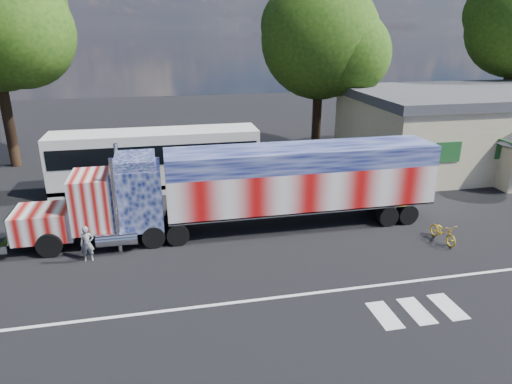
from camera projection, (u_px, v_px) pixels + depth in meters
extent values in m
plane|color=black|center=(271.00, 258.00, 19.32)|extent=(100.00, 100.00, 0.00)
cube|color=silver|center=(290.00, 296.00, 16.56)|extent=(30.00, 0.15, 0.01)
cube|color=silver|center=(385.00, 315.00, 15.46)|extent=(0.70, 1.60, 0.01)
cube|color=silver|center=(417.00, 311.00, 15.69)|extent=(0.70, 1.60, 0.01)
cube|color=silver|center=(448.00, 307.00, 15.93)|extent=(0.70, 1.60, 0.01)
cube|color=black|center=(119.00, 226.00, 20.73)|extent=(8.63, 0.96, 0.29)
cube|color=tan|center=(45.00, 222.00, 19.97)|extent=(2.49, 2.11, 1.25)
cube|color=silver|center=(13.00, 225.00, 19.71)|extent=(0.12, 1.82, 1.11)
cube|color=silver|center=(11.00, 238.00, 19.89)|extent=(0.29, 2.40, 0.35)
cube|color=tan|center=(93.00, 200.00, 20.09)|extent=(1.73, 2.40, 2.40)
cube|color=black|center=(73.00, 192.00, 19.78)|extent=(0.06, 2.01, 0.86)
cube|color=#475083|center=(138.00, 195.00, 20.43)|extent=(2.11, 2.40, 2.78)
cube|color=#475083|center=(135.00, 161.00, 19.89)|extent=(1.73, 2.30, 0.48)
cylinder|color=silver|center=(120.00, 187.00, 21.43)|extent=(0.19, 0.19, 4.22)
cylinder|color=silver|center=(116.00, 207.00, 19.10)|extent=(0.19, 0.19, 4.22)
cylinder|color=silver|center=(121.00, 217.00, 21.90)|extent=(1.73, 0.63, 0.63)
cylinder|color=silver|center=(117.00, 239.00, 19.60)|extent=(1.73, 0.63, 0.63)
cylinder|color=black|center=(50.00, 245.00, 19.27)|extent=(1.05, 0.34, 1.05)
cylinder|color=black|center=(59.00, 225.00, 21.21)|extent=(1.05, 0.34, 1.05)
cylinder|color=black|center=(154.00, 236.00, 20.17)|extent=(1.00, 0.53, 1.00)
cylinder|color=black|center=(154.00, 218.00, 22.02)|extent=(1.00, 0.53, 1.00)
cylinder|color=black|center=(178.00, 234.00, 20.37)|extent=(1.00, 0.53, 1.00)
cylinder|color=black|center=(176.00, 217.00, 22.23)|extent=(1.00, 0.53, 1.00)
cube|color=black|center=(301.00, 207.00, 22.35)|extent=(12.47, 1.05, 0.29)
cube|color=#DF7B7B|center=(302.00, 185.00, 21.97)|extent=(12.85, 2.49, 1.92)
cube|color=#495397|center=(303.00, 157.00, 21.48)|extent=(12.85, 2.49, 0.96)
cube|color=silver|center=(301.00, 204.00, 22.30)|extent=(12.85, 2.49, 0.12)
cube|color=silver|center=(424.00, 168.00, 23.07)|extent=(0.04, 2.40, 2.78)
cylinder|color=black|center=(387.00, 215.00, 22.37)|extent=(1.00, 0.53, 1.00)
cylinder|color=black|center=(369.00, 201.00, 24.22)|extent=(1.00, 0.53, 1.00)
cylinder|color=black|center=(407.00, 214.00, 22.58)|extent=(1.00, 0.53, 1.00)
cylinder|color=black|center=(387.00, 200.00, 24.43)|extent=(1.00, 0.53, 1.00)
cube|color=white|center=(156.00, 160.00, 27.08)|extent=(12.05, 2.61, 3.52)
cube|color=black|center=(155.00, 150.00, 26.86)|extent=(11.65, 2.67, 1.10)
cube|color=black|center=(158.00, 181.00, 27.52)|extent=(12.05, 2.61, 0.25)
cube|color=black|center=(48.00, 164.00, 25.84)|extent=(0.06, 2.31, 1.41)
cylinder|color=black|center=(76.00, 193.00, 25.46)|extent=(1.00, 0.30, 1.00)
cylinder|color=black|center=(82.00, 179.00, 27.77)|extent=(1.00, 0.30, 1.00)
cylinder|color=black|center=(210.00, 183.00, 26.94)|extent=(1.00, 0.30, 1.00)
cylinder|color=black|center=(205.00, 171.00, 29.25)|extent=(1.00, 0.30, 1.00)
cylinder|color=black|center=(225.00, 182.00, 27.12)|extent=(1.00, 0.30, 1.00)
cylinder|color=black|center=(219.00, 170.00, 29.43)|extent=(1.00, 0.30, 1.00)
cube|color=beige|center=(506.00, 130.00, 32.58)|extent=(22.00, 10.00, 4.60)
cube|color=#1E5926|center=(448.00, 152.00, 26.34)|extent=(1.60, 0.08, 1.20)
cube|color=#1E5926|center=(508.00, 149.00, 27.13)|extent=(1.60, 0.08, 1.20)
imported|color=slate|center=(87.00, 244.00, 18.86)|extent=(0.57, 0.39, 1.52)
imported|color=gold|center=(443.00, 232.00, 20.64)|extent=(0.74, 1.79, 0.92)
cylinder|color=black|center=(505.00, 96.00, 38.67)|extent=(0.70, 0.70, 7.38)
sphere|color=#2C4F12|center=(497.00, 13.00, 37.30)|extent=(5.22, 5.22, 5.22)
cylinder|color=black|center=(6.00, 109.00, 30.83)|extent=(0.70, 0.70, 8.01)
sphere|color=#2C4F12|center=(19.00, 33.00, 28.21)|extent=(6.83, 6.83, 6.83)
cylinder|color=black|center=(317.00, 108.00, 35.15)|extent=(0.70, 0.70, 6.69)
sphere|color=#2C4F12|center=(320.00, 39.00, 33.45)|extent=(8.69, 8.69, 8.69)
sphere|color=#2C4F12|center=(349.00, 54.00, 32.91)|extent=(6.08, 6.08, 6.08)
sphere|color=#2C4F12|center=(298.00, 26.00, 34.06)|extent=(5.65, 5.65, 5.65)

